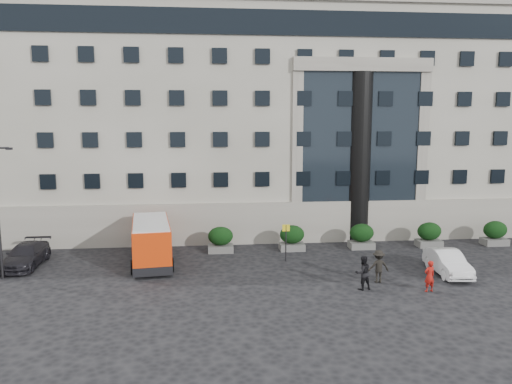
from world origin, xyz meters
TOP-DOWN VIEW (x-y plane):
  - ground at (0.00, 0.00)m, footprint 120.00×120.00m
  - civic_building at (6.00, 22.00)m, footprint 44.00×24.00m
  - entrance_column at (12.00, 10.30)m, footprint 1.80×1.80m
  - hedge_a at (-4.00, 7.80)m, footprint 1.80×1.26m
  - hedge_b at (1.20, 7.80)m, footprint 1.80×1.26m
  - hedge_c at (6.40, 7.80)m, footprint 1.80×1.26m
  - hedge_d at (11.60, 7.80)m, footprint 1.80×1.26m
  - hedge_e at (16.80, 7.80)m, footprint 1.80×1.26m
  - hedge_f at (22.00, 7.80)m, footprint 1.80×1.26m
  - bus_stop_sign at (5.50, 5.00)m, footprint 0.50×0.08m
  - minibus at (-3.43, 5.39)m, footprint 3.25×7.08m
  - red_truck at (-14.23, 16.67)m, footprint 2.99×4.96m
  - parked_car_c at (-11.50, 5.57)m, footprint 2.12×5.04m
  - parked_car_d at (-17.00, 16.00)m, footprint 3.15×5.90m
  - white_taxi at (15.01, 1.28)m, footprint 1.83×4.55m
  - pedestrian_a at (12.49, -1.64)m, footprint 0.72×0.55m
  - pedestrian_b at (8.93, -0.92)m, footprint 1.08×0.93m
  - pedestrian_c at (10.21, 0.16)m, footprint 1.26×0.74m

SIDE VIEW (x-z plane):
  - ground at x=0.00m, z-range 0.00..0.00m
  - parked_car_c at x=-11.50m, z-range 0.00..1.45m
  - white_taxi at x=15.01m, z-range 0.00..1.47m
  - parked_car_d at x=-17.00m, z-range 0.00..1.58m
  - pedestrian_a at x=12.49m, z-range 0.00..1.77m
  - hedge_a at x=-4.00m, z-range 0.01..1.85m
  - hedge_b at x=1.20m, z-range 0.01..1.85m
  - hedge_c at x=6.40m, z-range 0.01..1.85m
  - hedge_d at x=11.60m, z-range 0.01..1.85m
  - hedge_e at x=16.80m, z-range 0.01..1.85m
  - hedge_f at x=22.00m, z-range 0.01..1.85m
  - pedestrian_b at x=8.93m, z-range 0.00..1.93m
  - pedestrian_c at x=10.21m, z-range 0.00..1.95m
  - red_truck at x=-14.23m, z-range 0.03..2.52m
  - minibus at x=-3.43m, z-range 0.15..3.00m
  - bus_stop_sign at x=5.50m, z-range 0.47..2.99m
  - entrance_column at x=12.00m, z-range 0.00..13.00m
  - civic_building at x=6.00m, z-range 0.00..18.00m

